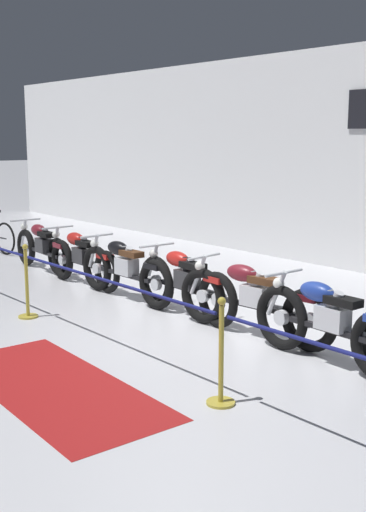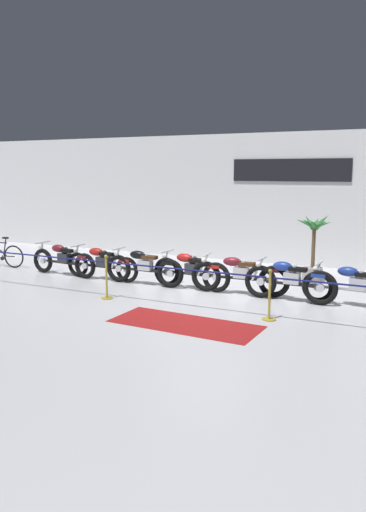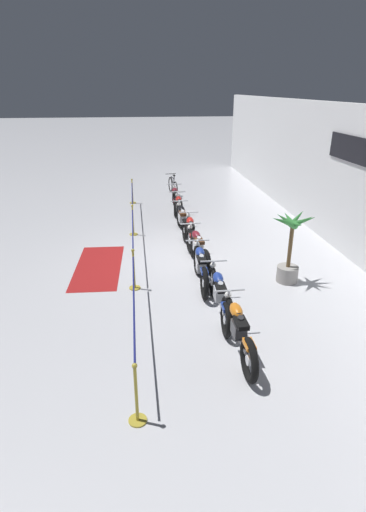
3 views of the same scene
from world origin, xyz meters
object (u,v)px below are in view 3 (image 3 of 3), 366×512
Objects in this scene: motorcycle_maroon_4 at (198,248)px; stanchion_mid_right at (134,275)px; motorcycle_blue_6 at (219,295)px; motorcycle_black_2 at (182,220)px; motorcycle_maroon_0 at (175,200)px; motorcycle_orange_7 at (238,331)px; motorcycle_red_3 at (191,233)px; motorcycle_red_1 at (179,209)px; motorcycle_blue_5 at (201,267)px; potted_palm_left_of_row at (290,249)px; stanchion_far_right at (137,402)px; bicycle at (173,186)px; stanchion_mid_left at (133,225)px; floor_banner at (98,267)px; stanchion_far_left at (133,219)px.

stanchion_mid_right is at bearing -54.15° from motorcycle_maroon_4.
motorcycle_black_2 is at bearing -178.18° from motorcycle_blue_6.
motorcycle_orange_7 reaches higher than motorcycle_maroon_0.
motorcycle_blue_6 is at bearing 0.94° from motorcycle_red_3.
motorcycle_blue_5 is at bearing -0.56° from motorcycle_red_1.
stanchion_mid_right is at bearing -91.06° from potted_palm_left_of_row.
motorcycle_orange_7 is at bearing 127.92° from stanchion_far_right.
motorcycle_black_2 is at bearing -2.29° from bicycle.
stanchion_mid_left is (-5.37, -1.82, -0.11)m from motorcycle_blue_6.
stanchion_mid_left is 1.00× the size of stanchion_far_right.
motorcycle_maroon_0 is at bearing 171.22° from stanchion_far_right.
motorcycle_red_1 is at bearing 147.70° from floor_banner.
potted_palm_left_of_row is 1.81× the size of stanchion_mid_left.
floor_banner is at bearing -146.02° from motorcycle_orange_7.
motorcycle_blue_6 is 2.27× the size of stanchion_mid_left.
motorcycle_maroon_4 is at bearing 0.91° from motorcycle_maroon_0.
stanchion_mid_left reaches higher than motorcycle_blue_6.
stanchion_mid_right and stanchion_far_right have the same top height.
stanchion_mid_right is (3.31, 0.00, -0.40)m from stanchion_far_left.
motorcycle_red_3 is at bearing -179.23° from motorcycle_maroon_4.
motorcycle_black_2 is at bearing -178.08° from motorcycle_orange_7.
stanchion_far_left is (-2.03, -1.77, 0.28)m from motorcycle_maroon_4.
bicycle is at bearing -179.94° from motorcycle_orange_7.
stanchion_mid_right is at bearing 0.00° from stanchion_far_left.
motorcycle_maroon_4 is 2.55m from potted_palm_left_of_row.
floor_banner is (-4.26, -2.87, -0.47)m from motorcycle_orange_7.
motorcycle_black_2 is at bearing 109.85° from stanchion_far_left.
motorcycle_red_3 is 0.18× the size of stanchion_far_left.
motorcycle_red_3 is 3.12m from stanchion_mid_right.
stanchion_far_left reaches higher than motorcycle_maroon_0.
stanchion_far_left reaches higher than motorcycle_black_2.
motorcycle_red_3 is 1.15× the size of potted_palm_left_of_row.
bicycle reaches higher than floor_banner.
bicycle is at bearing 179.34° from motorcycle_maroon_4.
bicycle is 9.44m from stanchion_mid_right.
stanchion_mid_left is at bearing 180.00° from stanchion_far_left.
floor_banner is at bearing -118.03° from motorcycle_blue_5.
motorcycle_black_2 is at bearing -150.63° from potted_palm_left_of_row.
bicycle is at bearing 177.71° from motorcycle_black_2.
motorcycle_maroon_0 is at bearing 155.27° from floor_banner.
motorcycle_blue_5 is 2.28m from potted_palm_left_of_row.
stanchion_mid_right is at bearing -89.85° from motorcycle_blue_5.
motorcycle_red_1 is 0.97× the size of motorcycle_maroon_4.
motorcycle_maroon_0 is at bearing 152.96° from stanchion_far_left.
motorcycle_red_1 is 5.55m from stanchion_mid_right.
motorcycle_maroon_4 is 2.71m from motorcycle_blue_6.
stanchion_far_left is at bearing 180.00° from stanchion_mid_right.
motorcycle_black_2 is 8.38m from stanchion_far_right.
motorcycle_orange_7 is 1.32× the size of bicycle.
motorcycle_blue_5 is 0.92× the size of motorcycle_blue_6.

